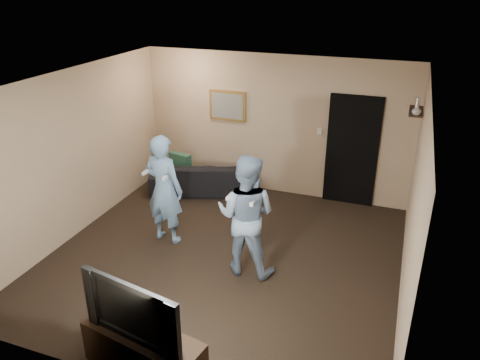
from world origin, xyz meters
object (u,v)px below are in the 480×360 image
at_px(sofa, 204,177).
at_px(wii_player_left, 164,189).
at_px(tv_console, 144,351).
at_px(wii_player_right, 246,215).
at_px(television, 139,306).

xyz_separation_m(sofa, wii_player_left, (0.19, -1.85, 0.58)).
xyz_separation_m(tv_console, wii_player_right, (0.39, 2.11, 0.62)).
distance_m(tv_console, wii_player_left, 2.75).
height_order(tv_console, wii_player_right, wii_player_right).
xyz_separation_m(sofa, television, (1.25, -4.31, 0.55)).
bearing_deg(tv_console, wii_player_left, 124.10).
relative_size(wii_player_left, wii_player_right, 1.00).
relative_size(television, wii_player_right, 0.69).
bearing_deg(wii_player_left, television, -66.76).
bearing_deg(sofa, television, 87.16).
relative_size(television, wii_player_left, 0.69).
distance_m(sofa, wii_player_left, 1.94).
xyz_separation_m(television, wii_player_left, (-1.06, 2.46, 0.03)).
relative_size(sofa, television, 1.67).
xyz_separation_m(sofa, tv_console, (1.25, -4.31, -0.04)).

